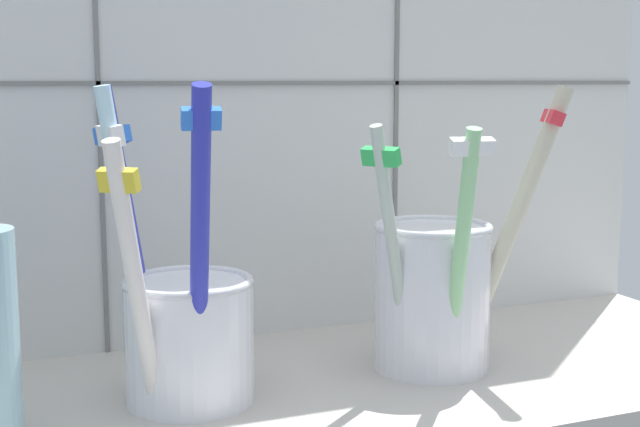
{
  "coord_description": "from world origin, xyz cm",
  "views": [
    {
      "loc": [
        -19.21,
        -47.39,
        19.99
      ],
      "look_at": [
        0.0,
        -0.45,
        12.33
      ],
      "focal_mm": 49.84,
      "sensor_mm": 36.0,
      "label": 1
    }
  ],
  "objects": [
    {
      "name": "toothbrush_cup_left",
      "position": [
        -8.09,
        -0.52,
        6.51
      ],
      "size": [
        9.12,
        14.1,
        17.93
      ],
      "color": "white",
      "rests_on": "counter_slab"
    },
    {
      "name": "toothbrush_cup_right",
      "position": [
        7.84,
        -0.63,
        7.1
      ],
      "size": [
        14.04,
        9.73,
        17.71
      ],
      "color": "white",
      "rests_on": "counter_slab"
    },
    {
      "name": "counter_slab",
      "position": [
        0.0,
        0.0,
        1.0
      ],
      "size": [
        64.0,
        22.0,
        2.0
      ],
      "primitive_type": "cube",
      "color": "#BCB7AD",
      "rests_on": "ground"
    },
    {
      "name": "tile_wall_back",
      "position": [
        0.0,
        12.0,
        22.5
      ],
      "size": [
        64.0,
        2.2,
        45.0
      ],
      "color": "silver",
      "rests_on": "ground"
    }
  ]
}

